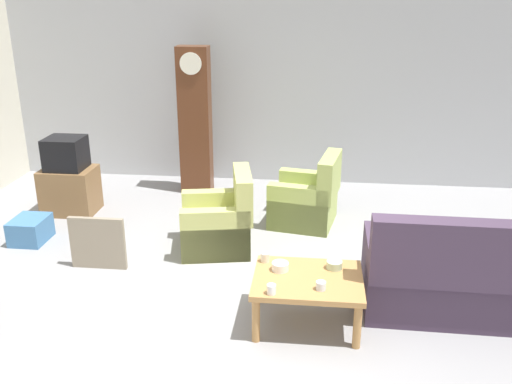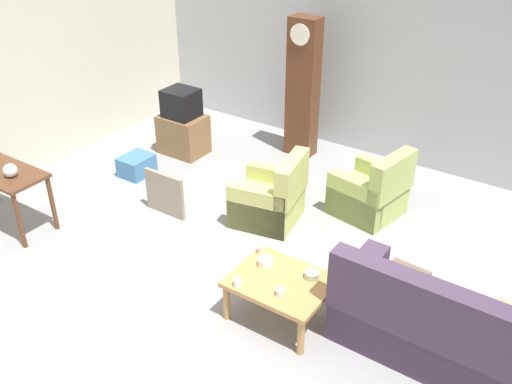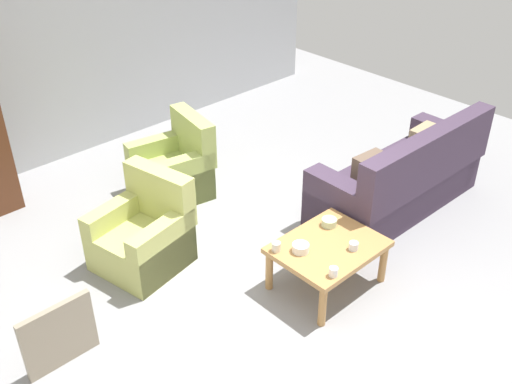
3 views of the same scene
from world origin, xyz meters
TOP-DOWN VIEW (x-y plane):
  - ground_plane at (0.00, 0.00)m, footprint 10.40×10.40m
  - garage_door_wall at (0.00, 3.60)m, footprint 8.40×0.16m
  - couch_floral at (2.07, -0.09)m, footprint 2.11×0.91m
  - armchair_olive_near at (-0.53, 1.02)m, footprint 0.92×0.90m
  - armchair_olive_far at (0.45, 1.86)m, footprint 0.91×0.89m
  - coffee_table_wood at (0.50, -0.41)m, footprint 0.96×0.76m
  - grandfather_clock at (-1.20, 2.91)m, footprint 0.44×0.30m
  - tv_stand_cabinet at (-2.71, 1.91)m, footprint 0.68×0.52m
  - tv_crt at (-2.71, 1.91)m, footprint 0.48×0.44m
  - framed_picture_leaning at (-1.74, 0.40)m, footprint 0.60×0.05m
  - storage_box_blue at (-2.81, 0.96)m, footprint 0.38×0.46m
  - cup_white_porcelain at (0.20, -0.72)m, footprint 0.08×0.08m
  - cup_blue_rimmed at (0.61, -0.60)m, footprint 0.08×0.08m
  - cup_cream_tall at (0.10, -0.15)m, footprint 0.08×0.08m
  - bowl_white_stacked at (0.25, -0.30)m, footprint 0.15×0.15m
  - bowl_shallow_green at (0.73, -0.21)m, footprint 0.14×0.14m

SIDE VIEW (x-z plane):
  - ground_plane at x=0.00m, z-range 0.00..0.00m
  - storage_box_blue at x=-2.81m, z-range 0.00..0.29m
  - framed_picture_leaning at x=-1.74m, z-range 0.00..0.58m
  - tv_stand_cabinet at x=-2.71m, z-range 0.00..0.61m
  - armchair_olive_near at x=-0.53m, z-range -0.15..0.77m
  - armchair_olive_far at x=0.45m, z-range -0.15..0.77m
  - couch_floral at x=2.07m, z-range -0.17..0.87m
  - coffee_table_wood at x=0.50m, z-range 0.16..0.62m
  - bowl_shallow_green at x=0.73m, z-range 0.46..0.53m
  - cup_blue_rimmed at x=0.61m, z-range 0.46..0.53m
  - bowl_white_stacked at x=0.25m, z-range 0.46..0.53m
  - cup_white_porcelain at x=0.20m, z-range 0.46..0.54m
  - cup_cream_tall at x=0.10m, z-range 0.46..0.55m
  - tv_crt at x=-2.71m, z-range 0.61..1.03m
  - grandfather_clock at x=-1.20m, z-range 0.01..2.11m
  - garage_door_wall at x=0.00m, z-range 0.00..3.20m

